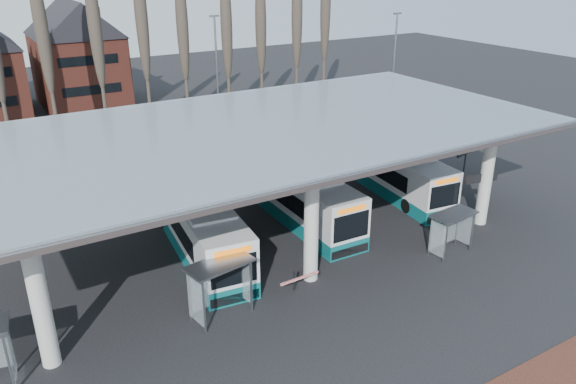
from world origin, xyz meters
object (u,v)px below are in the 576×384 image
shelter_1 (218,276)px  shelter_2 (451,223)px  bus_1 (197,223)px  bus_2 (294,192)px  bus_3 (389,169)px

shelter_1 → shelter_2: size_ratio=1.17×
bus_1 → shelter_2: bearing=-26.4°
bus_1 → shelter_2: (11.20, -7.27, 0.18)m
bus_2 → shelter_2: (4.60, -8.13, 0.18)m
bus_2 → shelter_1: size_ratio=3.82×
shelter_1 → shelter_2: bearing=-14.9°
bus_3 → shelter_2: bus_3 is taller
shelter_1 → bus_3: bearing=14.8°
bus_2 → shelter_2: 9.34m
shelter_1 → bus_2: bearing=30.8°
shelter_1 → shelter_2: shelter_1 is taller
bus_3 → shelter_1: 17.34m
bus_1 → bus_2: (6.60, 0.86, -0.00)m
bus_1 → bus_3: 14.25m
bus_1 → shelter_1: 6.32m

